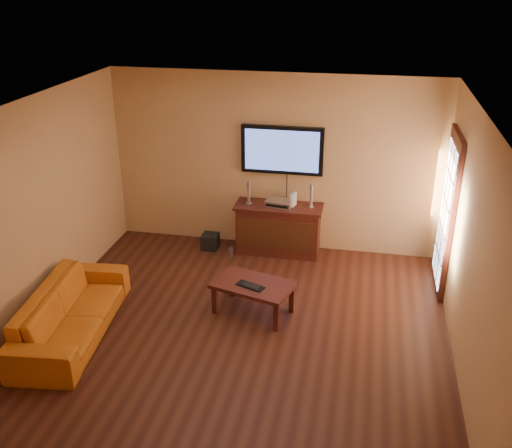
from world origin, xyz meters
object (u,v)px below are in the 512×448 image
(subwoofer, at_px, (210,241))
(keyboard, at_px, (250,286))
(av_receiver, at_px, (279,203))
(speaker_left, at_px, (249,194))
(media_console, at_px, (278,229))
(television, at_px, (282,150))
(game_console, at_px, (293,200))
(speaker_right, at_px, (311,197))
(coffee_table, at_px, (253,287))
(bottle, at_px, (231,253))
(sofa, at_px, (70,305))

(subwoofer, distance_m, keyboard, 2.03)
(av_receiver, relative_size, keyboard, 1.02)
(keyboard, bearing_deg, speaker_left, 102.63)
(media_console, distance_m, television, 1.20)
(game_console, bearing_deg, subwoofer, -156.32)
(media_console, height_order, speaker_right, speaker_right)
(coffee_table, distance_m, av_receiver, 1.82)
(speaker_right, bearing_deg, bottle, -160.77)
(subwoofer, bearing_deg, game_console, 7.39)
(media_console, distance_m, av_receiver, 0.43)
(speaker_right, relative_size, game_console, 1.72)
(sofa, distance_m, speaker_left, 3.12)
(sofa, bearing_deg, media_console, -44.34)
(sofa, height_order, speaker_right, speaker_right)
(speaker_left, distance_m, av_receiver, 0.48)
(media_console, distance_m, game_console, 0.53)
(media_console, relative_size, sofa, 0.65)
(sofa, bearing_deg, av_receiver, -44.35)
(coffee_table, bearing_deg, game_console, 82.10)
(media_console, bearing_deg, speaker_right, 4.48)
(subwoofer, relative_size, keyboard, 0.64)
(bottle, xyz_separation_m, keyboard, (0.62, -1.48, 0.35))
(keyboard, bearing_deg, subwoofer, 120.22)
(coffee_table, bearing_deg, bottle, 114.36)
(television, height_order, bottle, television)
(bottle, bearing_deg, coffee_table, -65.64)
(keyboard, bearing_deg, speaker_right, 74.40)
(media_console, xyz_separation_m, speaker_left, (-0.46, -0.02, 0.54))
(game_console, distance_m, bottle, 1.25)
(sofa, distance_m, game_console, 3.54)
(television, relative_size, game_console, 5.92)
(television, height_order, subwoofer, television)
(speaker_left, bearing_deg, speaker_right, 3.22)
(speaker_left, height_order, speaker_right, speaker_right)
(media_console, height_order, bottle, media_console)
(media_console, xyz_separation_m, speaker_right, (0.47, 0.04, 0.55))
(speaker_left, height_order, keyboard, speaker_left)
(coffee_table, xyz_separation_m, keyboard, (-0.02, -0.08, 0.07))
(sofa, relative_size, bottle, 10.90)
(television, xyz_separation_m, keyboard, (-0.05, -2.05, -1.14))
(subwoofer, bearing_deg, media_console, 6.82)
(game_console, xyz_separation_m, keyboard, (-0.26, -1.88, -0.44))
(sofa, bearing_deg, coffee_table, -72.87)
(game_console, bearing_deg, speaker_right, 18.14)
(media_console, height_order, television, television)
(media_console, bearing_deg, game_console, 9.04)
(speaker_right, bearing_deg, television, 159.87)
(speaker_right, relative_size, subwoofer, 1.46)
(coffee_table, relative_size, game_console, 5.33)
(sofa, relative_size, subwoofer, 8.36)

